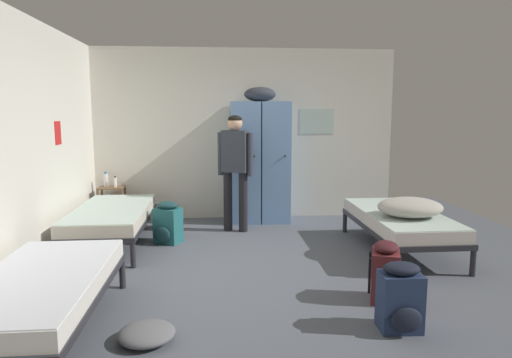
{
  "coord_description": "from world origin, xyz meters",
  "views": [
    {
      "loc": [
        -0.44,
        -4.84,
        1.71
      ],
      "look_at": [
        0.0,
        0.24,
        0.95
      ],
      "focal_mm": 32.08,
      "sensor_mm": 36.0,
      "label": 1
    }
  ],
  "objects_px": {
    "bed_left_front": "(40,288)",
    "lotion_bottle": "(115,182)",
    "bedding_heap": "(410,207)",
    "locker_bank": "(260,160)",
    "shelf_unit": "(112,201)",
    "backpack_teal": "(168,223)",
    "backpack_maroon": "(386,273)",
    "backpack_navy": "(401,299)",
    "bed_left_rear": "(112,216)",
    "bed_right": "(400,221)",
    "person_traveler": "(235,162)",
    "water_bottle": "(106,180)",
    "clothes_pile_grey": "(147,334)"
  },
  "relations": [
    {
      "from": "bedding_heap",
      "to": "locker_bank",
      "type": "bearing_deg",
      "value": 128.81
    },
    {
      "from": "bed_left_front",
      "to": "bedding_heap",
      "type": "bearing_deg",
      "value": 24.04
    },
    {
      "from": "water_bottle",
      "to": "backpack_navy",
      "type": "xyz_separation_m",
      "value": [
        3.1,
        -3.75,
        -0.41
      ]
    },
    {
      "from": "bed_left_front",
      "to": "water_bottle",
      "type": "xyz_separation_m",
      "value": [
        -0.33,
        3.59,
        0.29
      ]
    },
    {
      "from": "bed_right",
      "to": "backpack_navy",
      "type": "height_order",
      "value": "backpack_navy"
    },
    {
      "from": "bed_left_front",
      "to": "bedding_heap",
      "type": "height_order",
      "value": "bedding_heap"
    },
    {
      "from": "bed_left_rear",
      "to": "person_traveler",
      "type": "bearing_deg",
      "value": 19.1
    },
    {
      "from": "bed_right",
      "to": "backpack_teal",
      "type": "distance_m",
      "value": 2.94
    },
    {
      "from": "water_bottle",
      "to": "backpack_maroon",
      "type": "height_order",
      "value": "water_bottle"
    },
    {
      "from": "bed_left_front",
      "to": "lotion_bottle",
      "type": "xyz_separation_m",
      "value": [
        -0.18,
        3.53,
        0.27
      ]
    },
    {
      "from": "bed_left_rear",
      "to": "backpack_maroon",
      "type": "xyz_separation_m",
      "value": [
        2.87,
        -2.01,
        -0.12
      ]
    },
    {
      "from": "locker_bank",
      "to": "backpack_teal",
      "type": "distance_m",
      "value": 1.86
    },
    {
      "from": "bed_left_rear",
      "to": "lotion_bottle",
      "type": "bearing_deg",
      "value": 99.21
    },
    {
      "from": "bed_left_front",
      "to": "backpack_teal",
      "type": "height_order",
      "value": "backpack_teal"
    },
    {
      "from": "bedding_heap",
      "to": "backpack_navy",
      "type": "distance_m",
      "value": 1.96
    },
    {
      "from": "locker_bank",
      "to": "backpack_teal",
      "type": "xyz_separation_m",
      "value": [
        -1.31,
        -1.1,
        -0.71
      ]
    },
    {
      "from": "locker_bank",
      "to": "bed_left_front",
      "type": "relative_size",
      "value": 1.09
    },
    {
      "from": "locker_bank",
      "to": "water_bottle",
      "type": "height_order",
      "value": "locker_bank"
    },
    {
      "from": "bed_left_rear",
      "to": "backpack_maroon",
      "type": "height_order",
      "value": "backpack_maroon"
    },
    {
      "from": "bed_left_rear",
      "to": "bedding_heap",
      "type": "distance_m",
      "value": 3.69
    },
    {
      "from": "bed_right",
      "to": "bed_left_front",
      "type": "bearing_deg",
      "value": -152.61
    },
    {
      "from": "water_bottle",
      "to": "bed_left_front",
      "type": "bearing_deg",
      "value": -84.75
    },
    {
      "from": "bed_left_rear",
      "to": "bedding_heap",
      "type": "xyz_separation_m",
      "value": [
        3.58,
        -0.83,
        0.22
      ]
    },
    {
      "from": "bedding_heap",
      "to": "backpack_teal",
      "type": "height_order",
      "value": "bedding_heap"
    },
    {
      "from": "person_traveler",
      "to": "clothes_pile_grey",
      "type": "height_order",
      "value": "person_traveler"
    },
    {
      "from": "shelf_unit",
      "to": "backpack_teal",
      "type": "bearing_deg",
      "value": -49.85
    },
    {
      "from": "locker_bank",
      "to": "lotion_bottle",
      "type": "height_order",
      "value": "locker_bank"
    },
    {
      "from": "bedding_heap",
      "to": "clothes_pile_grey",
      "type": "xyz_separation_m",
      "value": [
        -2.78,
        -1.77,
        -0.54
      ]
    },
    {
      "from": "bed_left_front",
      "to": "backpack_maroon",
      "type": "relative_size",
      "value": 3.45
    },
    {
      "from": "shelf_unit",
      "to": "backpack_teal",
      "type": "height_order",
      "value": "shelf_unit"
    },
    {
      "from": "bed_right",
      "to": "lotion_bottle",
      "type": "distance_m",
      "value": 4.13
    },
    {
      "from": "bedding_heap",
      "to": "lotion_bottle",
      "type": "relative_size",
      "value": 4.39
    },
    {
      "from": "shelf_unit",
      "to": "bed_right",
      "type": "distance_m",
      "value": 4.2
    },
    {
      "from": "backpack_maroon",
      "to": "backpack_navy",
      "type": "distance_m",
      "value": 0.58
    },
    {
      "from": "backpack_navy",
      "to": "backpack_teal",
      "type": "relative_size",
      "value": 1.0
    },
    {
      "from": "person_traveler",
      "to": "bed_left_rear",
      "type": "bearing_deg",
      "value": -160.9
    },
    {
      "from": "person_traveler",
      "to": "lotion_bottle",
      "type": "bearing_deg",
      "value": 162.86
    },
    {
      "from": "locker_bank",
      "to": "bed_right",
      "type": "height_order",
      "value": "locker_bank"
    },
    {
      "from": "bed_left_rear",
      "to": "backpack_navy",
      "type": "distance_m",
      "value": 3.78
    },
    {
      "from": "bed_right",
      "to": "bedding_heap",
      "type": "height_order",
      "value": "bedding_heap"
    },
    {
      "from": "bed_left_front",
      "to": "backpack_maroon",
      "type": "height_order",
      "value": "backpack_maroon"
    },
    {
      "from": "bedding_heap",
      "to": "lotion_bottle",
      "type": "distance_m",
      "value": 4.23
    },
    {
      "from": "backpack_maroon",
      "to": "bed_left_rear",
      "type": "bearing_deg",
      "value": 145.02
    },
    {
      "from": "bed_left_front",
      "to": "clothes_pile_grey",
      "type": "relative_size",
      "value": 4.46
    },
    {
      "from": "person_traveler",
      "to": "bedding_heap",
      "type": "bearing_deg",
      "value": -35.02
    },
    {
      "from": "bedding_heap",
      "to": "person_traveler",
      "type": "relative_size",
      "value": 0.46
    },
    {
      "from": "person_traveler",
      "to": "bed_right",
      "type": "bearing_deg",
      "value": -29.84
    },
    {
      "from": "bed_right",
      "to": "clothes_pile_grey",
      "type": "distance_m",
      "value": 3.44
    },
    {
      "from": "water_bottle",
      "to": "lotion_bottle",
      "type": "bearing_deg",
      "value": -21.8
    },
    {
      "from": "bedding_heap",
      "to": "backpack_maroon",
      "type": "height_order",
      "value": "bedding_heap"
    }
  ]
}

